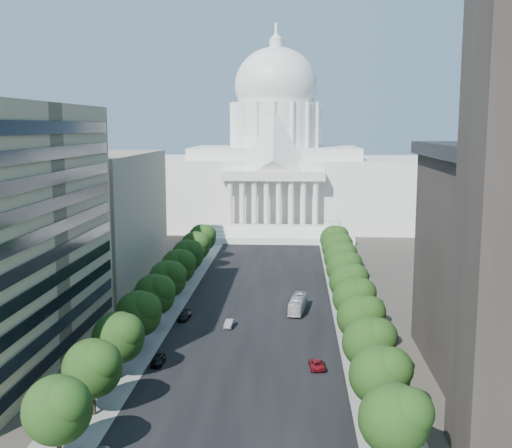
% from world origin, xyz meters
% --- Properties ---
extents(road_asphalt, '(30.00, 260.00, 0.01)m').
position_xyz_m(road_asphalt, '(0.00, 90.00, 0.00)').
color(road_asphalt, black).
rests_on(road_asphalt, ground).
extents(sidewalk_left, '(8.00, 260.00, 0.02)m').
position_xyz_m(sidewalk_left, '(-19.00, 90.00, 0.00)').
color(sidewalk_left, gray).
rests_on(sidewalk_left, ground).
extents(sidewalk_right, '(8.00, 260.00, 0.02)m').
position_xyz_m(sidewalk_right, '(19.00, 90.00, 0.00)').
color(sidewalk_right, gray).
rests_on(sidewalk_right, ground).
extents(capitol, '(120.00, 56.00, 73.00)m').
position_xyz_m(capitol, '(0.00, 184.89, 20.01)').
color(capitol, white).
rests_on(capitol, ground).
extents(office_block_left_far, '(38.00, 52.00, 30.00)m').
position_xyz_m(office_block_left_far, '(-48.00, 100.00, 15.00)').
color(office_block_left_far, gray).
rests_on(office_block_left_far, ground).
extents(tree_l_a, '(7.79, 7.60, 9.97)m').
position_xyz_m(tree_l_a, '(-17.66, 11.81, 6.45)').
color(tree_l_a, '#33261C').
rests_on(tree_l_a, ground).
extents(tree_l_b, '(7.79, 7.60, 9.97)m').
position_xyz_m(tree_l_b, '(-17.66, 23.81, 6.45)').
color(tree_l_b, '#33261C').
rests_on(tree_l_b, ground).
extents(tree_l_c, '(7.79, 7.60, 9.97)m').
position_xyz_m(tree_l_c, '(-17.66, 35.81, 6.45)').
color(tree_l_c, '#33261C').
rests_on(tree_l_c, ground).
extents(tree_l_d, '(7.79, 7.60, 9.97)m').
position_xyz_m(tree_l_d, '(-17.66, 47.81, 6.45)').
color(tree_l_d, '#33261C').
rests_on(tree_l_d, ground).
extents(tree_l_e, '(7.79, 7.60, 9.97)m').
position_xyz_m(tree_l_e, '(-17.66, 59.81, 6.45)').
color(tree_l_e, '#33261C').
rests_on(tree_l_e, ground).
extents(tree_l_f, '(7.79, 7.60, 9.97)m').
position_xyz_m(tree_l_f, '(-17.66, 71.81, 6.45)').
color(tree_l_f, '#33261C').
rests_on(tree_l_f, ground).
extents(tree_l_g, '(7.79, 7.60, 9.97)m').
position_xyz_m(tree_l_g, '(-17.66, 83.81, 6.45)').
color(tree_l_g, '#33261C').
rests_on(tree_l_g, ground).
extents(tree_l_h, '(7.79, 7.60, 9.97)m').
position_xyz_m(tree_l_h, '(-17.66, 95.81, 6.45)').
color(tree_l_h, '#33261C').
rests_on(tree_l_h, ground).
extents(tree_l_i, '(7.79, 7.60, 9.97)m').
position_xyz_m(tree_l_i, '(-17.66, 107.81, 6.45)').
color(tree_l_i, '#33261C').
rests_on(tree_l_i, ground).
extents(tree_l_j, '(7.79, 7.60, 9.97)m').
position_xyz_m(tree_l_j, '(-17.66, 119.81, 6.45)').
color(tree_l_j, '#33261C').
rests_on(tree_l_j, ground).
extents(tree_r_a, '(7.79, 7.60, 9.97)m').
position_xyz_m(tree_r_a, '(18.34, 11.81, 6.45)').
color(tree_r_a, '#33261C').
rests_on(tree_r_a, ground).
extents(tree_r_b, '(7.79, 7.60, 9.97)m').
position_xyz_m(tree_r_b, '(18.34, 23.81, 6.45)').
color(tree_r_b, '#33261C').
rests_on(tree_r_b, ground).
extents(tree_r_c, '(7.79, 7.60, 9.97)m').
position_xyz_m(tree_r_c, '(18.34, 35.81, 6.45)').
color(tree_r_c, '#33261C').
rests_on(tree_r_c, ground).
extents(tree_r_d, '(7.79, 7.60, 9.97)m').
position_xyz_m(tree_r_d, '(18.34, 47.81, 6.45)').
color(tree_r_d, '#33261C').
rests_on(tree_r_d, ground).
extents(tree_r_e, '(7.79, 7.60, 9.97)m').
position_xyz_m(tree_r_e, '(18.34, 59.81, 6.45)').
color(tree_r_e, '#33261C').
rests_on(tree_r_e, ground).
extents(tree_r_f, '(7.79, 7.60, 9.97)m').
position_xyz_m(tree_r_f, '(18.34, 71.81, 6.45)').
color(tree_r_f, '#33261C').
rests_on(tree_r_f, ground).
extents(tree_r_g, '(7.79, 7.60, 9.97)m').
position_xyz_m(tree_r_g, '(18.34, 83.81, 6.45)').
color(tree_r_g, '#33261C').
rests_on(tree_r_g, ground).
extents(tree_r_h, '(7.79, 7.60, 9.97)m').
position_xyz_m(tree_r_h, '(18.34, 95.81, 6.45)').
color(tree_r_h, '#33261C').
rests_on(tree_r_h, ground).
extents(tree_r_i, '(7.79, 7.60, 9.97)m').
position_xyz_m(tree_r_i, '(18.34, 107.81, 6.45)').
color(tree_r_i, '#33261C').
rests_on(tree_r_i, ground).
extents(tree_r_j, '(7.79, 7.60, 9.97)m').
position_xyz_m(tree_r_j, '(18.34, 119.81, 6.45)').
color(tree_r_j, '#33261C').
rests_on(tree_r_j, ground).
extents(streetlight_a, '(2.61, 0.44, 9.00)m').
position_xyz_m(streetlight_a, '(19.90, 10.00, 5.82)').
color(streetlight_a, gray).
rests_on(streetlight_a, ground).
extents(streetlight_b, '(2.61, 0.44, 9.00)m').
position_xyz_m(streetlight_b, '(19.90, 35.00, 5.82)').
color(streetlight_b, gray).
rests_on(streetlight_b, ground).
extents(streetlight_c, '(2.61, 0.44, 9.00)m').
position_xyz_m(streetlight_c, '(19.90, 60.00, 5.82)').
color(streetlight_c, gray).
rests_on(streetlight_c, ground).
extents(streetlight_d, '(2.61, 0.44, 9.00)m').
position_xyz_m(streetlight_d, '(19.90, 85.00, 5.82)').
color(streetlight_d, gray).
rests_on(streetlight_d, ground).
extents(streetlight_e, '(2.61, 0.44, 9.00)m').
position_xyz_m(streetlight_e, '(19.90, 110.00, 5.82)').
color(streetlight_e, gray).
rests_on(streetlight_e, ground).
extents(streetlight_f, '(2.61, 0.44, 9.00)m').
position_xyz_m(streetlight_f, '(19.90, 135.00, 5.82)').
color(streetlight_f, gray).
rests_on(streetlight_f, ground).
extents(car_dark_a, '(1.98, 4.47, 1.50)m').
position_xyz_m(car_dark_a, '(-13.50, 41.62, 0.75)').
color(car_dark_a, black).
rests_on(car_dark_a, ground).
extents(car_silver, '(1.77, 4.17, 1.34)m').
position_xyz_m(car_silver, '(-4.45, 60.84, 0.67)').
color(car_silver, '#B5B7BD').
rests_on(car_silver, ground).
extents(car_red, '(2.58, 4.95, 1.33)m').
position_xyz_m(car_red, '(10.93, 41.60, 0.67)').
color(car_red, maroon).
rests_on(car_red, ground).
extents(car_dark_b, '(2.38, 4.91, 1.38)m').
position_xyz_m(car_dark_b, '(-13.50, 65.01, 0.69)').
color(car_dark_b, black).
rests_on(car_dark_b, ground).
extents(city_bus, '(3.88, 11.00, 3.00)m').
position_xyz_m(city_bus, '(8.11, 71.83, 1.50)').
color(city_bus, silver).
rests_on(city_bus, ground).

